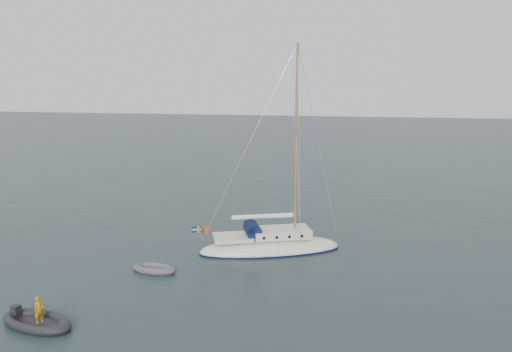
# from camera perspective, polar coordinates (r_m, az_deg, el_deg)

# --- Properties ---
(ground) EXTENTS (300.00, 300.00, 0.00)m
(ground) POSITION_cam_1_polar(r_m,az_deg,el_deg) (30.50, 1.74, -10.18)
(ground) COLOR black
(ground) RESTS_ON ground
(sailboat) EXTENTS (9.74, 2.92, 13.87)m
(sailboat) POSITION_cam_1_polar(r_m,az_deg,el_deg) (32.69, 1.66, -6.82)
(sailboat) COLOR beige
(sailboat) RESTS_ON ground
(dinghy) EXTENTS (2.72, 1.23, 0.39)m
(dinghy) POSITION_cam_1_polar(r_m,az_deg,el_deg) (30.08, -11.57, -10.35)
(dinghy) COLOR #4F4F54
(dinghy) RESTS_ON ground
(rib) EXTENTS (3.78, 1.72, 1.44)m
(rib) POSITION_cam_1_polar(r_m,az_deg,el_deg) (25.38, -23.78, -14.92)
(rib) COLOR black
(rib) RESTS_ON ground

